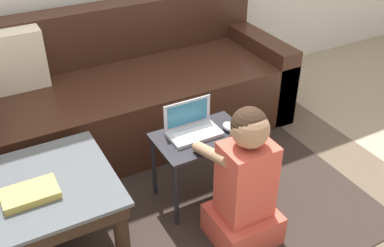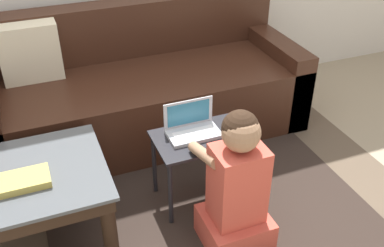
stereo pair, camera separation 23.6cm
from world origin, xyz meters
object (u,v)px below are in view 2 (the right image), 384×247
laptop_desk (200,147)px  book_on_table (23,181)px  computer_mouse (230,129)px  person_seated (236,189)px  coffee_table (3,192)px  couch (142,91)px  laptop (192,129)px

laptop_desk → book_on_table: book_on_table is taller
computer_mouse → person_seated: 0.38m
coffee_table → book_on_table: bearing=-33.8°
couch → computer_mouse: 0.89m
coffee_table → laptop: size_ratio=3.45×
person_seated → book_on_table: bearing=163.3°
laptop → book_on_table: bearing=-171.4°
coffee_table → laptop: laptop is taller
couch → book_on_table: couch is taller
book_on_table → couch: bearing=48.5°
couch → book_on_table: (-0.81, -0.91, 0.17)m
laptop → coffee_table: bearing=-176.1°
couch → person_seated: size_ratio=2.72×
laptop_desk → computer_mouse: size_ratio=5.18×
laptop_desk → laptop: laptop is taller
coffee_table → laptop: 0.97m
couch → person_seated: (0.12, -1.19, 0.05)m
laptop → computer_mouse: laptop is taller
laptop_desk → coffee_table: bearing=-178.6°
couch → person_seated: couch is taller
person_seated → laptop: bearing=98.6°
coffee_table → laptop: (0.96, 0.07, 0.07)m
computer_mouse → book_on_table: 1.06m
coffee_table → laptop_desk: bearing=1.4°
couch → book_on_table: size_ratio=8.87×
laptop_desk → person_seated: (0.03, -0.37, -0.01)m
couch → book_on_table: bearing=-131.5°
couch → computer_mouse: size_ratio=22.14×
couch → person_seated: 1.19m
laptop → person_seated: size_ratio=0.36×
laptop → laptop_desk: bearing=-56.4°
couch → coffee_table: (-0.90, -0.84, 0.08)m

